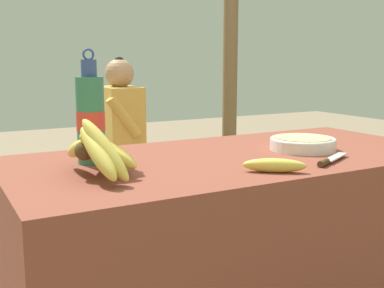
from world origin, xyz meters
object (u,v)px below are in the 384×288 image
object	(u,v)px
support_post_far	(230,43)
water_bottle	(91,118)
banana_bunch_ripe	(99,150)
loose_banana_front	(274,165)
serving_bowl	(303,143)
knife	(329,160)
wooden_bench	(78,176)
seated_vendor	(113,133)

from	to	relation	value
support_post_far	water_bottle	bearing A→B (deg)	-134.38
banana_bunch_ripe	loose_banana_front	world-z (taller)	banana_bunch_ripe
loose_banana_front	serving_bowl	bearing A→B (deg)	36.52
serving_bowl	support_post_far	world-z (taller)	support_post_far
loose_banana_front	support_post_far	world-z (taller)	support_post_far
knife	support_post_far	bearing A→B (deg)	38.50
loose_banana_front	wooden_bench	world-z (taller)	loose_banana_front
water_bottle	knife	bearing A→B (deg)	-29.20
serving_bowl	seated_vendor	distance (m)	1.46
support_post_far	loose_banana_front	bearing A→B (deg)	-119.93
banana_bunch_ripe	loose_banana_front	bearing A→B (deg)	-21.60
loose_banana_front	wooden_bench	distance (m)	1.74
water_bottle	support_post_far	xyz separation A→B (m)	(1.49, 1.53, 0.29)
banana_bunch_ripe	wooden_bench	bearing A→B (deg)	77.09
serving_bowl	knife	distance (m)	0.22
serving_bowl	seated_vendor	size ratio (longest dim) A/B	0.22
banana_bunch_ripe	support_post_far	distance (m)	2.32
knife	wooden_bench	xyz separation A→B (m)	(-0.31, 1.68, -0.37)
knife	seated_vendor	distance (m)	1.66
banana_bunch_ripe	support_post_far	xyz separation A→B (m)	(1.53, 1.71, 0.35)
banana_bunch_ripe	support_post_far	size ratio (longest dim) A/B	0.14
banana_bunch_ripe	serving_bowl	xyz separation A→B (m)	(0.74, 0.05, -0.05)
seated_vendor	loose_banana_front	bearing A→B (deg)	89.19
banana_bunch_ripe	water_bottle	size ratio (longest dim) A/B	0.96
banana_bunch_ripe	knife	size ratio (longest dim) A/B	1.64
serving_bowl	banana_bunch_ripe	bearing A→B (deg)	-176.48
knife	water_bottle	bearing A→B (deg)	124.18
water_bottle	seated_vendor	bearing A→B (deg)	68.03
loose_banana_front	wooden_bench	size ratio (longest dim) A/B	0.10
loose_banana_front	wooden_bench	bearing A→B (deg)	93.19
serving_bowl	wooden_bench	xyz separation A→B (m)	(-0.39, 1.47, -0.39)
wooden_bench	seated_vendor	world-z (taller)	seated_vendor
loose_banana_front	wooden_bench	xyz separation A→B (m)	(-0.09, 1.70, -0.38)
loose_banana_front	support_post_far	size ratio (longest dim) A/B	0.07
water_bottle	support_post_far	size ratio (longest dim) A/B	0.15
banana_bunch_ripe	water_bottle	distance (m)	0.20
serving_bowl	seated_vendor	bearing A→B (deg)	97.05
wooden_bench	serving_bowl	bearing A→B (deg)	-75.09
water_bottle	serving_bowl	bearing A→B (deg)	-11.33
banana_bunch_ripe	water_bottle	xyz separation A→B (m)	(0.04, 0.19, 0.06)
banana_bunch_ripe	water_bottle	world-z (taller)	water_bottle
support_post_far	serving_bowl	bearing A→B (deg)	-115.32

